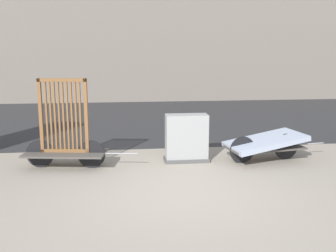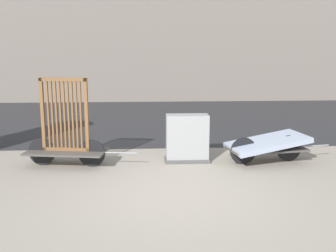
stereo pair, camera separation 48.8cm
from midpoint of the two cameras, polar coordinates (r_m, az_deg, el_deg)
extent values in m
plane|color=gray|center=(6.91, 2.99, -10.05)|extent=(60.00, 60.00, 0.00)
cube|color=#2D2D30|center=(14.58, -0.41, 1.20)|extent=(56.00, 9.27, 0.01)
cube|color=#4C4742|center=(8.72, -12.98, -3.64)|extent=(1.80, 1.03, 0.04)
cylinder|color=black|center=(8.56, -9.45, -3.91)|extent=(0.60, 0.13, 0.60)
cylinder|color=black|center=(8.91, -16.35, -3.62)|extent=(0.60, 0.13, 0.60)
cylinder|color=gray|center=(8.42, -5.19, -3.92)|extent=(0.70, 0.14, 0.03)
cube|color=brown|center=(8.70, -12.99, -3.29)|extent=(1.03, 0.23, 0.07)
cube|color=brown|center=(8.47, -13.43, 6.57)|extent=(1.03, 0.23, 0.07)
cube|color=brown|center=(8.72, -16.20, 1.60)|extent=(0.08, 0.08, 1.57)
cube|color=brown|center=(8.41, -10.11, 1.54)|extent=(0.08, 0.08, 1.57)
cube|color=brown|center=(8.68, -15.44, 1.59)|extent=(0.04, 0.05, 1.50)
cube|color=brown|center=(8.64, -14.89, 1.59)|extent=(0.04, 0.05, 1.50)
cube|color=brown|center=(8.61, -14.33, 1.58)|extent=(0.04, 0.05, 1.50)
cube|color=brown|center=(8.58, -13.77, 1.58)|extent=(0.04, 0.05, 1.50)
cube|color=brown|center=(8.55, -13.21, 1.57)|extent=(0.04, 0.05, 1.50)
cube|color=brown|center=(8.53, -12.64, 1.57)|extent=(0.04, 0.05, 1.50)
cube|color=brown|center=(8.50, -12.07, 1.56)|extent=(0.04, 0.05, 1.50)
cube|color=brown|center=(8.47, -11.49, 1.55)|extent=(0.04, 0.05, 1.50)
cube|color=brown|center=(8.45, -10.92, 1.55)|extent=(0.04, 0.05, 1.50)
cube|color=#4C4742|center=(9.08, 15.63, -3.19)|extent=(1.80, 1.04, 0.04)
cylinder|color=black|center=(9.35, 18.62, -3.08)|extent=(0.60, 0.13, 0.60)
cylinder|color=black|center=(8.84, 12.46, -3.55)|extent=(0.60, 0.13, 0.60)
cylinder|color=gray|center=(9.70, 21.91, -2.69)|extent=(0.70, 0.14, 0.03)
cube|color=#9EA8BC|center=(9.05, 15.68, -2.34)|extent=(1.82, 1.27, 0.36)
cube|color=#4C4C4C|center=(8.93, 4.34, -4.89)|extent=(1.00, 0.45, 0.08)
cube|color=gray|center=(8.81, 4.39, -1.79)|extent=(0.94, 0.39, 1.07)
camera|label=1|loc=(0.24, -88.35, 0.32)|focal=42.00mm
camera|label=2|loc=(0.24, 91.65, -0.32)|focal=42.00mm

